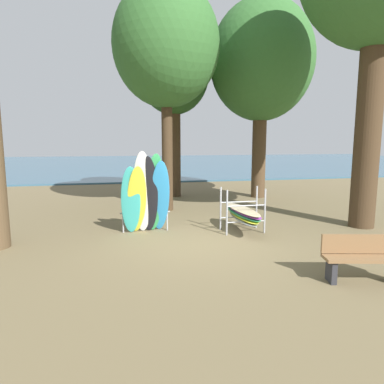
{
  "coord_description": "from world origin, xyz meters",
  "views": [
    {
      "loc": [
        -2.02,
        -8.19,
        2.57
      ],
      "look_at": [
        -0.04,
        1.38,
        1.1
      ],
      "focal_mm": 32.14,
      "sensor_mm": 36.0,
      "label": 1
    }
  ],
  "objects_px": {
    "tree_far_right_back": "(166,46)",
    "board_storage_rack": "(243,213)",
    "leaning_board_pile": "(146,197)",
    "tree_mid_behind": "(174,76)",
    "tree_far_left_back": "(261,62)",
    "park_bench": "(362,257)"
  },
  "relations": [
    {
      "from": "tree_far_right_back",
      "to": "board_storage_rack",
      "type": "xyz_separation_m",
      "value": [
        1.68,
        -3.46,
        -5.3
      ]
    },
    {
      "from": "tree_far_right_back",
      "to": "board_storage_rack",
      "type": "relative_size",
      "value": 3.77
    },
    {
      "from": "leaning_board_pile",
      "to": "board_storage_rack",
      "type": "bearing_deg",
      "value": -6.06
    },
    {
      "from": "tree_mid_behind",
      "to": "tree_far_left_back",
      "type": "distance_m",
      "value": 3.89
    },
    {
      "from": "tree_far_left_back",
      "to": "board_storage_rack",
      "type": "distance_m",
      "value": 8.27
    },
    {
      "from": "board_storage_rack",
      "to": "park_bench",
      "type": "bearing_deg",
      "value": -76.23
    },
    {
      "from": "tree_far_right_back",
      "to": "tree_far_left_back",
      "type": "bearing_deg",
      "value": 25.67
    },
    {
      "from": "tree_far_right_back",
      "to": "leaning_board_pile",
      "type": "bearing_deg",
      "value": -107.88
    },
    {
      "from": "tree_mid_behind",
      "to": "tree_far_right_back",
      "type": "relative_size",
      "value": 0.92
    },
    {
      "from": "park_bench",
      "to": "tree_mid_behind",
      "type": "bearing_deg",
      "value": 100.2
    },
    {
      "from": "tree_mid_behind",
      "to": "tree_far_left_back",
      "type": "xyz_separation_m",
      "value": [
        3.71,
        -1.01,
        0.55
      ]
    },
    {
      "from": "tree_mid_behind",
      "to": "leaning_board_pile",
      "type": "height_order",
      "value": "tree_mid_behind"
    },
    {
      "from": "park_bench",
      "to": "tree_far_right_back",
      "type": "bearing_deg",
      "value": 109.82
    },
    {
      "from": "tree_far_right_back",
      "to": "board_storage_rack",
      "type": "height_order",
      "value": "tree_far_right_back"
    },
    {
      "from": "leaning_board_pile",
      "to": "park_bench",
      "type": "height_order",
      "value": "leaning_board_pile"
    },
    {
      "from": "tree_far_left_back",
      "to": "park_bench",
      "type": "relative_size",
      "value": 5.91
    },
    {
      "from": "tree_far_left_back",
      "to": "tree_far_right_back",
      "type": "distance_m",
      "value": 4.94
    },
    {
      "from": "leaning_board_pile",
      "to": "board_storage_rack",
      "type": "height_order",
      "value": "leaning_board_pile"
    },
    {
      "from": "tree_far_left_back",
      "to": "leaning_board_pile",
      "type": "bearing_deg",
      "value": -135.86
    },
    {
      "from": "board_storage_rack",
      "to": "park_bench",
      "type": "distance_m",
      "value": 3.87
    },
    {
      "from": "tree_mid_behind",
      "to": "leaning_board_pile",
      "type": "xyz_separation_m",
      "value": [
        -1.76,
        -6.33,
        -4.35
      ]
    },
    {
      "from": "tree_mid_behind",
      "to": "board_storage_rack",
      "type": "height_order",
      "value": "tree_mid_behind"
    }
  ]
}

